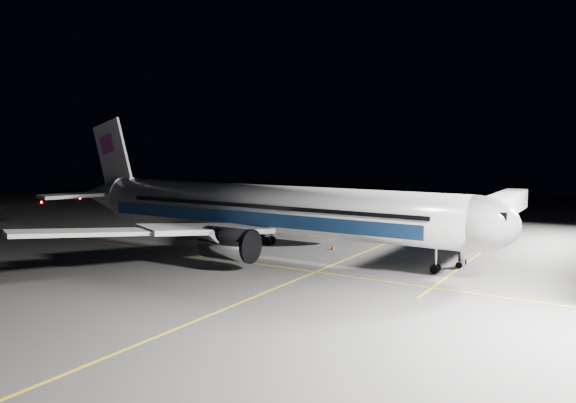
# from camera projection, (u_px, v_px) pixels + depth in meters

# --- Properties ---
(ground) EXTENTS (200.00, 200.00, 0.00)m
(ground) POSITION_uv_depth(u_px,v_px,m) (266.00, 252.00, 67.22)
(ground) COLOR #4C4C4F
(ground) RESTS_ON ground
(guide_line_main) EXTENTS (0.25, 80.00, 0.01)m
(guide_line_main) POSITION_uv_depth(u_px,v_px,m) (342.00, 261.00, 62.03)
(guide_line_main) COLOR gold
(guide_line_main) RESTS_ON ground
(guide_line_cross) EXTENTS (70.00, 0.25, 0.01)m
(guide_line_cross) POSITION_uv_depth(u_px,v_px,m) (236.00, 261.00, 62.14)
(guide_line_cross) COLOR gold
(guide_line_cross) RESTS_ON ground
(guide_line_side) EXTENTS (0.25, 40.00, 0.01)m
(guide_line_side) POSITION_uv_depth(u_px,v_px,m) (474.00, 257.00, 64.27)
(guide_line_side) COLOR gold
(guide_line_side) RESTS_ON ground
(airliner) EXTENTS (61.48, 54.22, 16.64)m
(airliner) POSITION_uv_depth(u_px,v_px,m) (259.00, 209.00, 67.24)
(airliner) COLOR silver
(airliner) RESTS_ON ground
(jet_bridge) EXTENTS (3.60, 34.40, 6.30)m
(jet_bridge) POSITION_uv_depth(u_px,v_px,m) (491.00, 210.00, 70.62)
(jet_bridge) COLOR #B2B2B7
(jet_bridge) RESTS_ON ground
(baggage_tug) EXTENTS (2.86, 2.46, 1.85)m
(baggage_tug) POSITION_uv_depth(u_px,v_px,m) (262.00, 229.00, 79.48)
(baggage_tug) COLOR black
(baggage_tug) RESTS_ON ground
(safety_cone_a) EXTENTS (0.41, 0.41, 0.62)m
(safety_cone_a) POSITION_uv_depth(u_px,v_px,m) (342.00, 236.00, 77.37)
(safety_cone_a) COLOR #EE510A
(safety_cone_a) RESTS_ON ground
(safety_cone_b) EXTENTS (0.46, 0.46, 0.68)m
(safety_cone_b) POSITION_uv_depth(u_px,v_px,m) (333.00, 247.00, 68.90)
(safety_cone_b) COLOR #EE510A
(safety_cone_b) RESTS_ON ground
(safety_cone_c) EXTENTS (0.38, 0.38, 0.57)m
(safety_cone_c) POSITION_uv_depth(u_px,v_px,m) (311.00, 233.00, 79.69)
(safety_cone_c) COLOR #EE510A
(safety_cone_c) RESTS_ON ground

